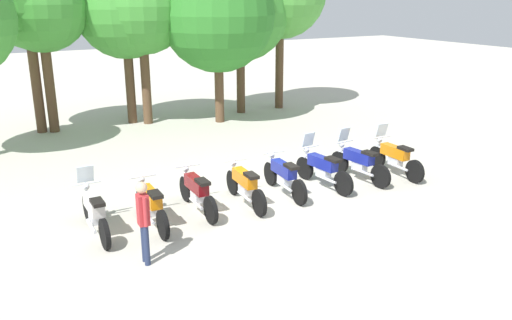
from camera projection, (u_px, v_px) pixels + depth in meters
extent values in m
plane|color=#BCB7A8|center=(266.00, 199.00, 13.24)|extent=(80.00, 80.00, 0.00)
cylinder|color=black|center=(88.00, 208.00, 11.89)|extent=(0.10, 0.64, 0.64)
cylinder|color=black|center=(105.00, 234.00, 10.60)|extent=(0.10, 0.64, 0.64)
cube|color=silver|center=(86.00, 194.00, 11.78)|extent=(0.12, 0.36, 0.04)
cube|color=silver|center=(94.00, 204.00, 11.18)|extent=(0.26, 0.95, 0.30)
cube|color=silver|center=(95.00, 217.00, 11.22)|extent=(0.22, 0.40, 0.24)
cube|color=black|center=(97.00, 202.00, 10.79)|extent=(0.24, 0.44, 0.08)
cylinder|color=silver|center=(87.00, 196.00, 11.72)|extent=(0.05, 0.23, 0.64)
cylinder|color=silver|center=(87.00, 183.00, 11.54)|extent=(0.62, 0.04, 0.04)
sphere|color=silver|center=(86.00, 187.00, 11.68)|extent=(0.16, 0.16, 0.16)
cylinder|color=silver|center=(91.00, 226.00, 10.91)|extent=(0.07, 0.70, 0.07)
cube|color=silver|center=(85.00, 174.00, 11.53)|extent=(0.36, 0.13, 0.39)
cylinder|color=black|center=(142.00, 200.00, 12.32)|extent=(0.12, 0.64, 0.64)
cylinder|color=black|center=(163.00, 225.00, 11.01)|extent=(0.12, 0.64, 0.64)
cube|color=silver|center=(141.00, 187.00, 12.22)|extent=(0.13, 0.36, 0.04)
cube|color=orange|center=(150.00, 197.00, 11.60)|extent=(0.28, 0.96, 0.30)
cube|color=silver|center=(152.00, 209.00, 11.64)|extent=(0.23, 0.41, 0.24)
cube|color=black|center=(155.00, 194.00, 11.21)|extent=(0.25, 0.45, 0.08)
cylinder|color=silver|center=(142.00, 189.00, 12.15)|extent=(0.06, 0.23, 0.64)
cylinder|color=silver|center=(143.00, 176.00, 11.97)|extent=(0.62, 0.05, 0.04)
sphere|color=silver|center=(141.00, 180.00, 12.12)|extent=(0.16, 0.16, 0.16)
cylinder|color=silver|center=(149.00, 217.00, 11.34)|extent=(0.09, 0.70, 0.07)
cylinder|color=black|center=(186.00, 189.00, 13.07)|extent=(0.11, 0.64, 0.64)
cylinder|color=black|center=(211.00, 210.00, 11.76)|extent=(0.11, 0.64, 0.64)
cube|color=silver|center=(185.00, 176.00, 12.96)|extent=(0.13, 0.36, 0.04)
cube|color=maroon|center=(196.00, 184.00, 12.35)|extent=(0.28, 0.95, 0.30)
cube|color=silver|center=(198.00, 196.00, 12.39)|extent=(0.23, 0.40, 0.24)
cube|color=black|center=(203.00, 182.00, 11.96)|extent=(0.25, 0.44, 0.08)
cylinder|color=silver|center=(187.00, 178.00, 12.90)|extent=(0.05, 0.23, 0.64)
cylinder|color=silver|center=(187.00, 166.00, 12.72)|extent=(0.62, 0.05, 0.04)
sphere|color=silver|center=(186.00, 169.00, 12.86)|extent=(0.16, 0.16, 0.16)
cylinder|color=silver|center=(196.00, 203.00, 12.09)|extent=(0.08, 0.70, 0.07)
cylinder|color=black|center=(233.00, 182.00, 13.50)|extent=(0.14, 0.64, 0.64)
cylinder|color=black|center=(259.00, 203.00, 12.17)|extent=(0.14, 0.64, 0.64)
cube|color=silver|center=(233.00, 170.00, 13.40)|extent=(0.14, 0.37, 0.04)
cube|color=orange|center=(244.00, 178.00, 12.77)|extent=(0.32, 0.96, 0.30)
cube|color=silver|center=(245.00, 189.00, 12.81)|extent=(0.24, 0.41, 0.24)
cube|color=black|center=(251.00, 175.00, 12.37)|extent=(0.27, 0.45, 0.08)
cylinder|color=silver|center=(234.00, 172.00, 13.33)|extent=(0.06, 0.23, 0.64)
cylinder|color=silver|center=(235.00, 160.00, 13.15)|extent=(0.62, 0.07, 0.04)
sphere|color=silver|center=(233.00, 163.00, 13.30)|extent=(0.17, 0.17, 0.16)
cylinder|color=silver|center=(244.00, 196.00, 12.51)|extent=(0.11, 0.70, 0.07)
cylinder|color=black|center=(271.00, 174.00, 14.16)|extent=(0.14, 0.65, 0.64)
cylinder|color=black|center=(299.00, 192.00, 12.82)|extent=(0.14, 0.65, 0.64)
cube|color=silver|center=(271.00, 162.00, 14.06)|extent=(0.14, 0.37, 0.04)
cube|color=navy|center=(284.00, 169.00, 13.43)|extent=(0.32, 0.97, 0.30)
cube|color=silver|center=(284.00, 179.00, 13.47)|extent=(0.25, 0.41, 0.24)
cube|color=black|center=(291.00, 166.00, 13.03)|extent=(0.27, 0.45, 0.08)
cylinder|color=silver|center=(272.00, 163.00, 13.99)|extent=(0.07, 0.23, 0.64)
cylinder|color=silver|center=(274.00, 152.00, 13.81)|extent=(0.62, 0.08, 0.04)
sphere|color=silver|center=(272.00, 155.00, 13.96)|extent=(0.17, 0.17, 0.16)
cylinder|color=silver|center=(284.00, 186.00, 13.16)|extent=(0.12, 0.70, 0.07)
cylinder|color=black|center=(305.00, 168.00, 14.61)|extent=(0.16, 0.65, 0.64)
cylinder|color=black|center=(343.00, 184.00, 13.39)|extent=(0.16, 0.65, 0.64)
cube|color=silver|center=(305.00, 156.00, 14.51)|extent=(0.15, 0.37, 0.04)
cube|color=navy|center=(323.00, 163.00, 13.94)|extent=(0.34, 0.97, 0.30)
cube|color=silver|center=(323.00, 173.00, 13.98)|extent=(0.26, 0.42, 0.24)
cube|color=black|center=(333.00, 159.00, 13.56)|extent=(0.28, 0.46, 0.08)
cylinder|color=silver|center=(307.00, 158.00, 14.45)|extent=(0.07, 0.23, 0.64)
cylinder|color=silver|center=(310.00, 147.00, 14.28)|extent=(0.62, 0.09, 0.04)
sphere|color=silver|center=(306.00, 150.00, 14.41)|extent=(0.17, 0.17, 0.16)
cylinder|color=silver|center=(326.00, 179.00, 13.68)|extent=(0.13, 0.70, 0.07)
cube|color=silver|center=(308.00, 139.00, 14.26)|extent=(0.37, 0.16, 0.39)
cylinder|color=black|center=(340.00, 162.00, 15.13)|extent=(0.17, 0.65, 0.64)
cylinder|color=black|center=(381.00, 177.00, 13.92)|extent=(0.17, 0.65, 0.64)
cube|color=silver|center=(340.00, 151.00, 15.03)|extent=(0.16, 0.37, 0.04)
cube|color=navy|center=(359.00, 156.00, 14.46)|extent=(0.36, 0.97, 0.30)
cube|color=silver|center=(359.00, 166.00, 14.50)|extent=(0.26, 0.42, 0.24)
cube|color=black|center=(370.00, 153.00, 14.09)|extent=(0.29, 0.46, 0.08)
cylinder|color=silver|center=(342.00, 152.00, 14.96)|extent=(0.07, 0.23, 0.64)
cylinder|color=silver|center=(345.00, 142.00, 14.79)|extent=(0.62, 0.10, 0.04)
sphere|color=silver|center=(342.00, 145.00, 14.93)|extent=(0.18, 0.18, 0.16)
cylinder|color=silver|center=(363.00, 172.00, 14.20)|extent=(0.15, 0.70, 0.07)
cube|color=silver|center=(344.00, 134.00, 14.78)|extent=(0.37, 0.17, 0.39)
cylinder|color=black|center=(377.00, 157.00, 15.62)|extent=(0.11, 0.64, 0.64)
cylinder|color=black|center=(415.00, 172.00, 14.32)|extent=(0.11, 0.64, 0.64)
cube|color=silver|center=(378.00, 146.00, 15.52)|extent=(0.13, 0.36, 0.04)
cube|color=orange|center=(395.00, 152.00, 14.90)|extent=(0.28, 0.96, 0.30)
cube|color=silver|center=(395.00, 161.00, 14.94)|extent=(0.23, 0.40, 0.24)
cube|color=black|center=(405.00, 149.00, 14.51)|extent=(0.25, 0.44, 0.08)
cylinder|color=silver|center=(380.00, 147.00, 15.45)|extent=(0.05, 0.23, 0.64)
cylinder|color=silver|center=(383.00, 137.00, 15.27)|extent=(0.62, 0.05, 0.04)
sphere|color=silver|center=(380.00, 140.00, 15.42)|extent=(0.16, 0.16, 0.16)
cylinder|color=silver|center=(398.00, 167.00, 14.64)|extent=(0.08, 0.70, 0.07)
cube|color=silver|center=(382.00, 130.00, 15.26)|extent=(0.36, 0.14, 0.39)
cylinder|color=#232D4C|center=(144.00, 242.00, 10.07)|extent=(0.11, 0.11, 0.80)
cylinder|color=#232D4C|center=(147.00, 246.00, 9.93)|extent=(0.11, 0.11, 0.80)
cube|color=#B22D33|center=(143.00, 210.00, 9.78)|extent=(0.21, 0.23, 0.60)
cylinder|color=#B22D33|center=(141.00, 206.00, 9.92)|extent=(0.08, 0.08, 0.57)
cylinder|color=#B22D33|center=(145.00, 212.00, 9.65)|extent=(0.08, 0.08, 0.57)
sphere|color=#DBAD89|center=(141.00, 188.00, 9.65)|extent=(0.22, 0.22, 0.22)
cylinder|color=brown|center=(36.00, 84.00, 19.12)|extent=(0.36, 0.36, 3.59)
cylinder|color=brown|center=(50.00, 86.00, 19.23)|extent=(0.36, 0.36, 3.42)
sphere|color=#3D8E33|center=(40.00, 4.00, 18.36)|extent=(3.36, 3.36, 3.36)
cylinder|color=brown|center=(130.00, 84.00, 20.66)|extent=(0.36, 0.36, 3.09)
sphere|color=#3D8E33|center=(125.00, 8.00, 19.79)|extent=(3.78, 3.78, 3.78)
cylinder|color=brown|center=(146.00, 83.00, 20.52)|extent=(0.36, 0.36, 3.24)
sphere|color=#3D8E33|center=(141.00, 6.00, 19.65)|extent=(3.62, 3.62, 3.62)
cylinder|color=brown|center=(219.00, 89.00, 20.87)|extent=(0.36, 0.36, 2.65)
sphere|color=#2D7A28|center=(218.00, 15.00, 20.00)|extent=(4.38, 4.38, 4.38)
cylinder|color=brown|center=(241.00, 80.00, 22.50)|extent=(0.36, 0.36, 2.80)
sphere|color=#3D8E33|center=(240.00, 12.00, 21.65)|extent=(4.05, 4.05, 4.05)
cylinder|color=brown|center=(279.00, 67.00, 23.32)|extent=(0.36, 0.36, 3.63)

